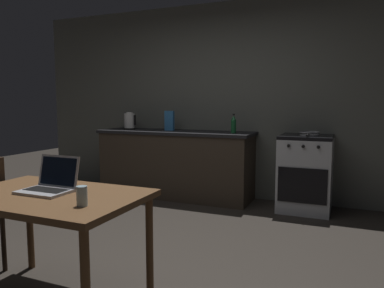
{
  "coord_description": "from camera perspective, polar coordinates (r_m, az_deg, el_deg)",
  "views": [
    {
      "loc": [
        1.64,
        -2.58,
        1.3
      ],
      "look_at": [
        0.15,
        0.91,
        0.87
      ],
      "focal_mm": 34.71,
      "sensor_mm": 36.0,
      "label": 1
    }
  ],
  "objects": [
    {
      "name": "kitchen_counter",
      "position": [
        5.13,
        -2.55,
        -3.02
      ],
      "size": [
        2.16,
        0.64,
        0.91
      ],
      "color": "#382D23",
      "rests_on": "ground_plane"
    },
    {
      "name": "cereal_box",
      "position": [
        5.13,
        -3.48,
        3.6
      ],
      "size": [
        0.13,
        0.05,
        0.27
      ],
      "color": "#3372B2",
      "rests_on": "kitchen_counter"
    },
    {
      "name": "dining_table",
      "position": [
        2.55,
        -21.01,
        -8.81
      ],
      "size": [
        1.19,
        0.77,
        0.72
      ],
      "color": "brown",
      "rests_on": "ground_plane"
    },
    {
      "name": "stove_oven",
      "position": [
        4.66,
        17.01,
        -4.29
      ],
      "size": [
        0.6,
        0.62,
        0.91
      ],
      "color": "#B7BABF",
      "rests_on": "ground_plane"
    },
    {
      "name": "back_wall",
      "position": [
        5.09,
        7.86,
        6.57
      ],
      "size": [
        6.4,
        0.1,
        2.63
      ],
      "primitive_type": "cube",
      "color": "#5C5F57",
      "rests_on": "ground_plane"
    },
    {
      "name": "bottle",
      "position": [
        4.72,
        6.41,
        3.06
      ],
      "size": [
        0.06,
        0.06,
        0.24
      ],
      "color": "#19592D",
      "rests_on": "kitchen_counter"
    },
    {
      "name": "frying_pan",
      "position": [
        4.57,
        17.58,
        1.57
      ],
      "size": [
        0.23,
        0.41,
        0.05
      ],
      "color": "gray",
      "rests_on": "stove_oven"
    },
    {
      "name": "drinking_glass",
      "position": [
        2.17,
        -16.56,
        -7.68
      ],
      "size": [
        0.06,
        0.06,
        0.11
      ],
      "color": "#99B7C6",
      "rests_on": "dining_table"
    },
    {
      "name": "laptop",
      "position": [
        2.59,
        -21.09,
        -5.85
      ],
      "size": [
        0.32,
        0.27,
        0.22
      ],
      "rotation": [
        0.0,
        0.0,
        0.24
      ],
      "color": "#99999E",
      "rests_on": "dining_table"
    },
    {
      "name": "ground_plane",
      "position": [
        3.32,
        -8.97,
        -16.69
      ],
      "size": [
        12.0,
        12.0,
        0.0
      ],
      "primitive_type": "plane",
      "color": "#2D2823"
    },
    {
      "name": "electric_kettle",
      "position": [
        5.42,
        -9.58,
        3.48
      ],
      "size": [
        0.18,
        0.16,
        0.25
      ],
      "color": "black",
      "rests_on": "kitchen_counter"
    }
  ]
}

